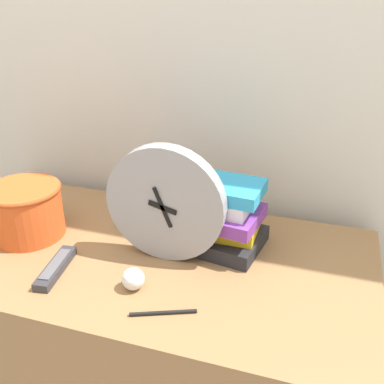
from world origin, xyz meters
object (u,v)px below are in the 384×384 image
at_px(book_stack, 217,215).
at_px(crumpled_paper_ball, 133,279).
at_px(desk_clock, 165,204).
at_px(basket, 26,209).
at_px(pen, 163,313).
at_px(tv_remote, 56,268).

xyz_separation_m(book_stack, crumpled_paper_ball, (-0.13, -0.24, -0.06)).
relative_size(desk_clock, book_stack, 1.09).
relative_size(book_stack, basket, 1.35).
distance_m(basket, pen, 0.50).
relative_size(basket, tv_remote, 1.19).
bearing_deg(desk_clock, tv_remote, -148.24).
xyz_separation_m(desk_clock, tv_remote, (-0.23, -0.14, -0.13)).
relative_size(desk_clock, basket, 1.48).
relative_size(basket, pen, 1.49).
relative_size(book_stack, tv_remote, 1.61).
distance_m(desk_clock, crumpled_paper_ball, 0.19).
distance_m(book_stack, pen, 0.31).
distance_m(desk_clock, basket, 0.40).
height_order(book_stack, pen, book_stack).
distance_m(basket, crumpled_paper_ball, 0.39).
height_order(tv_remote, pen, tv_remote).
height_order(book_stack, tv_remote, book_stack).
xyz_separation_m(book_stack, tv_remote, (-0.33, -0.23, -0.07)).
xyz_separation_m(crumpled_paper_ball, pen, (0.09, -0.06, -0.02)).
height_order(basket, pen, basket).
relative_size(tv_remote, crumpled_paper_ball, 3.26).
distance_m(basket, tv_remote, 0.22).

